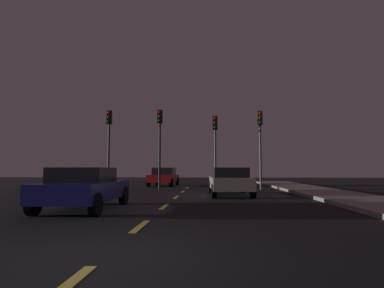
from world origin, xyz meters
The scene contains 14 objects.
ground_plane centered at (0.00, 7.00, 0.00)m, with size 80.00×80.00×0.00m, color black.
sidewalk_curb_right centered at (7.50, 7.00, 0.07)m, with size 3.00×40.00×0.15m, color gray.
lane_stripe_second centered at (0.00, 2.60, 0.00)m, with size 0.16×1.60×0.01m, color #EACC4C.
lane_stripe_third centered at (0.00, 6.40, 0.00)m, with size 0.16×1.60×0.01m, color #EACC4C.
lane_stripe_fourth centered at (0.00, 10.20, 0.00)m, with size 0.16×1.60×0.01m, color #EACC4C.
lane_stripe_fifth centered at (0.00, 14.00, 0.00)m, with size 0.16×1.60×0.01m, color #EACC4C.
lane_stripe_sixth centered at (0.00, 17.80, 0.00)m, with size 0.16×1.60×0.01m, color #EACC4C.
traffic_signal_far_left centered at (-5.12, 16.08, 3.63)m, with size 0.32×0.38×5.21m.
traffic_signal_center_left centered at (-1.71, 16.08, 3.64)m, with size 0.32×0.38×5.22m.
traffic_signal_center_right centered at (1.93, 16.08, 3.35)m, with size 0.32×0.38×4.77m.
traffic_signal_far_right centered at (4.84, 16.08, 3.54)m, with size 0.32×0.38×5.07m.
car_stopped_ahead centered at (2.56, 11.36, 0.71)m, with size 2.11×4.46×1.37m.
car_adjacent_lane centered at (-2.46, 5.50, 0.70)m, with size 2.03×4.17×1.34m.
car_oncoming_far centered at (-2.05, 20.38, 0.73)m, with size 2.12×4.07×1.42m.
Camera 1 is at (1.58, -4.66, 1.28)m, focal length 29.86 mm.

